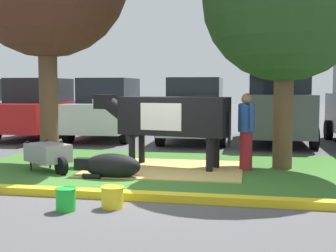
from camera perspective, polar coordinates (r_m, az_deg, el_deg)
The scene contains 14 objects.
ground_plane at distance 8.23m, azimuth -4.51°, elevation -7.34°, with size 80.00×80.00×0.00m, color #4C4C4F.
grass_island at distance 9.82m, azimuth -1.32°, elevation -5.27°, with size 8.02×4.97×0.02m, color #386B28.
curb_yellow at distance 7.32m, azimuth -5.96°, elevation -8.41°, with size 9.22×0.24×0.12m, color yellow.
hay_bedding at distance 9.71m, azimuth -0.35°, elevation -5.30°, with size 3.20×2.40×0.04m, color tan.
cow_holstein at distance 9.79m, azimuth 0.12°, elevation 1.17°, with size 3.11×1.10×1.56m.
calf_lying at distance 8.87m, azimuth -7.07°, elevation -4.91°, with size 1.30×0.50×0.48m.
person_handler at distance 9.66m, azimuth 9.60°, elevation -0.44°, with size 0.34×0.47×1.60m.
wheelbarrow at distance 9.70m, azimuth -14.48°, elevation -3.30°, with size 1.49×1.21×0.63m.
bucket_green at distance 6.72m, azimuth -12.46°, elevation -8.74°, with size 0.30×0.30×0.32m.
bucket_yellow at distance 6.77m, azimuth -6.85°, elevation -8.61°, with size 0.34×0.34×0.31m.
sedan_red at distance 16.37m, azimuth -15.43°, elevation 2.04°, with size 2.13×4.46×2.02m.
hatchback_white at distance 15.69m, azimuth -7.19°, elevation 2.06°, with size 2.13×4.46×2.02m.
sedan_silver at distance 14.84m, azimuth 3.48°, elevation 1.93°, with size 2.13×4.46×2.02m.
suv_dark_grey at distance 14.77m, azimuth 13.18°, elevation 2.91°, with size 2.24×4.66×2.52m.
Camera 1 is at (2.23, -7.73, 1.73)m, focal length 49.58 mm.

